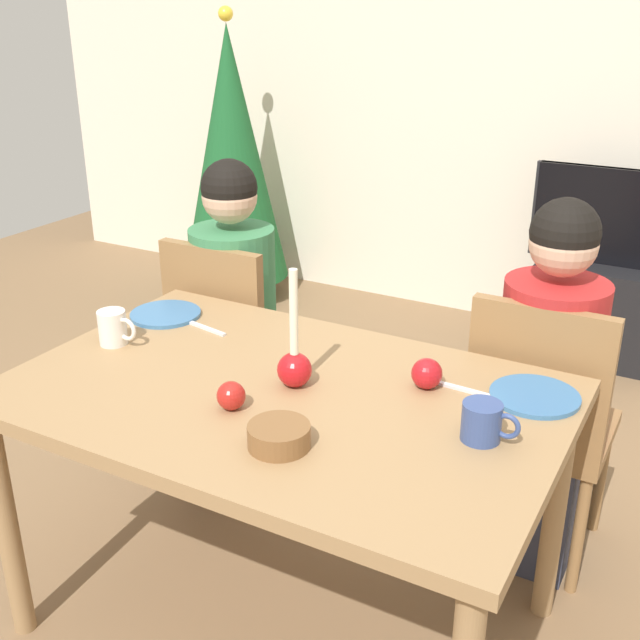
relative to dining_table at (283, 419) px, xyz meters
The scene contains 20 objects.
ground_plane 0.67m from the dining_table, ahead, with size 7.68×7.68×0.00m, color brown.
back_wall 2.68m from the dining_table, 90.00° to the left, with size 6.40×0.10×2.60m, color beige.
dining_table is the anchor object (origin of this frame).
chair_left 0.86m from the dining_table, 134.34° to the left, with size 0.40×0.40×0.90m.
chair_right 0.82m from the dining_table, 49.12° to the left, with size 0.40×0.40×0.90m.
person_left_child 0.88m from the dining_table, 132.85° to the left, with size 0.30×0.30×1.17m.
person_right_child 0.83m from the dining_table, 50.58° to the left, with size 0.30×0.30×1.17m.
tv_stand 2.38m from the dining_table, 79.21° to the left, with size 0.64×0.40×0.48m, color black.
tv 2.34m from the dining_table, 79.21° to the left, with size 0.79×0.05×0.46m.
christmas_tree 2.67m from the dining_table, 127.46° to the left, with size 0.61×0.61×1.62m.
candle_centerpiece 0.15m from the dining_table, 68.40° to the left, with size 0.09×0.09×0.32m.
plate_left 0.63m from the dining_table, 156.81° to the left, with size 0.22×0.22×0.01m, color teal.
plate_right 0.64m from the dining_table, 24.99° to the left, with size 0.22×0.22×0.01m, color teal.
mug_left 0.58m from the dining_table, behind, with size 0.13×0.08×0.10m.
mug_right 0.53m from the dining_table, ahead, with size 0.13×0.09×0.09m.
fork_left 0.48m from the dining_table, 151.51° to the left, with size 0.18×0.01×0.01m, color silver.
fork_right 0.47m from the dining_table, 28.40° to the left, with size 0.18×0.01×0.01m, color silver.
bowl_walnuts 0.29m from the dining_table, 59.95° to the right, with size 0.14×0.14×0.05m, color brown.
apple_near_candle 0.19m from the dining_table, 112.17° to the right, with size 0.07×0.07×0.07m, color #AB1E19.
apple_by_left_plate 0.39m from the dining_table, 31.10° to the left, with size 0.08×0.08×0.08m, color #B3161C.
Camera 1 is at (0.93, -1.49, 1.68)m, focal length 43.73 mm.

